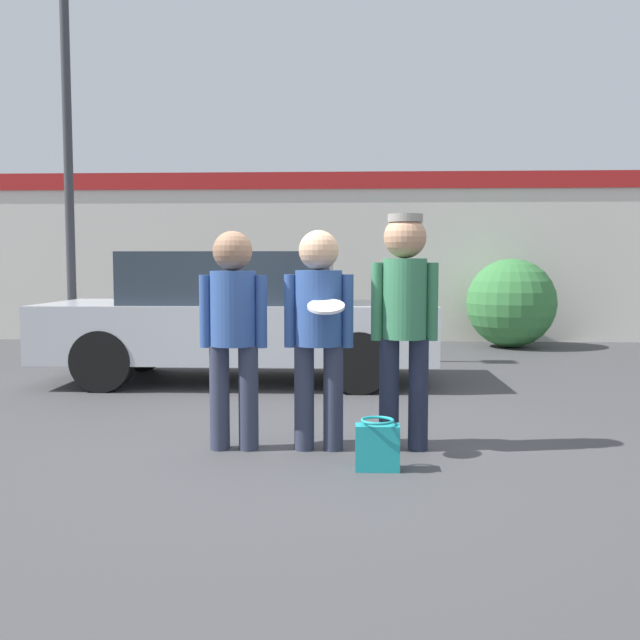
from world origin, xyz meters
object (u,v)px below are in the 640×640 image
(shrub, at_px, (511,303))
(person_right, at_px, (404,308))
(person_left, at_px, (233,321))
(handbag, at_px, (377,446))
(person_middle_with_frisbee, at_px, (319,320))
(street_lamp, at_px, (85,112))
(parked_car_near, at_px, (238,317))

(shrub, bearing_deg, person_right, -108.67)
(person_left, xyz_separation_m, handbag, (1.07, -0.51, -0.81))
(shrub, height_order, handbag, shrub)
(person_middle_with_frisbee, height_order, handbag, person_middle_with_frisbee)
(person_right, height_order, shrub, person_right)
(shrub, xyz_separation_m, handbag, (-2.51, -7.33, -0.58))
(person_middle_with_frisbee, height_order, street_lamp, street_lamp)
(person_middle_with_frisbee, relative_size, person_right, 0.93)
(street_lamp, bearing_deg, parked_car_near, -24.16)
(street_lamp, bearing_deg, person_left, -57.41)
(person_middle_with_frisbee, relative_size, parked_car_near, 0.36)
(parked_car_near, distance_m, shrub, 5.46)
(parked_car_near, height_order, street_lamp, street_lamp)
(parked_car_near, bearing_deg, street_lamp, 155.84)
(parked_car_near, bearing_deg, person_left, -81.51)
(person_right, distance_m, street_lamp, 6.12)
(person_left, bearing_deg, street_lamp, 122.59)
(person_middle_with_frisbee, distance_m, handbag, 1.05)
(person_right, xyz_separation_m, street_lamp, (-3.92, 4.08, 2.33))
(person_right, bearing_deg, person_middle_with_frisbee, -177.09)
(parked_car_near, xyz_separation_m, street_lamp, (-2.17, 0.97, 2.63))
(person_right, bearing_deg, shrub, 71.33)
(person_right, distance_m, shrub, 7.16)
(street_lamp, xyz_separation_m, shrub, (6.21, 2.70, -2.65))
(street_lamp, xyz_separation_m, handbag, (3.70, -4.64, -3.23))
(person_right, relative_size, parked_car_near, 0.39)
(street_lamp, height_order, handbag, street_lamp)
(person_left, distance_m, street_lamp, 5.47)
(person_left, height_order, person_right, person_right)
(parked_car_near, bearing_deg, handbag, -67.25)
(person_left, height_order, street_lamp, street_lamp)
(person_middle_with_frisbee, xyz_separation_m, person_right, (0.64, 0.03, 0.09))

